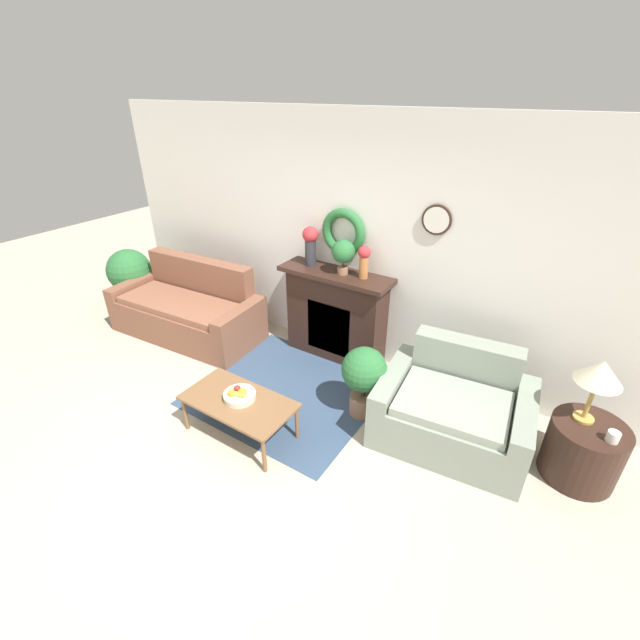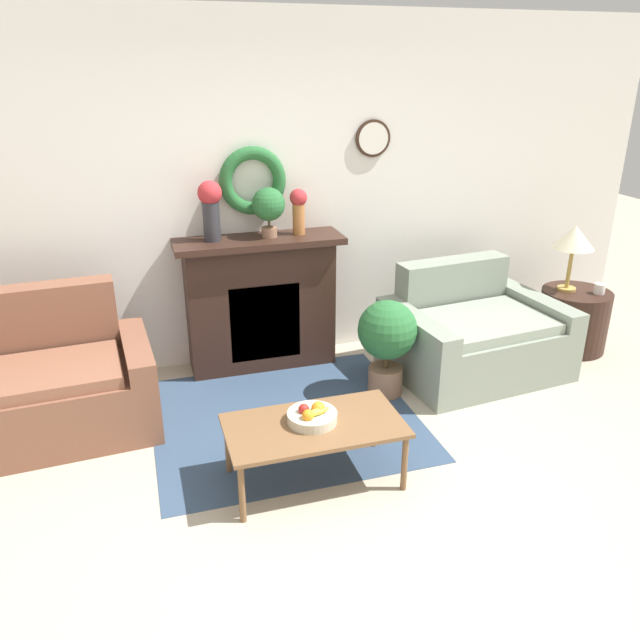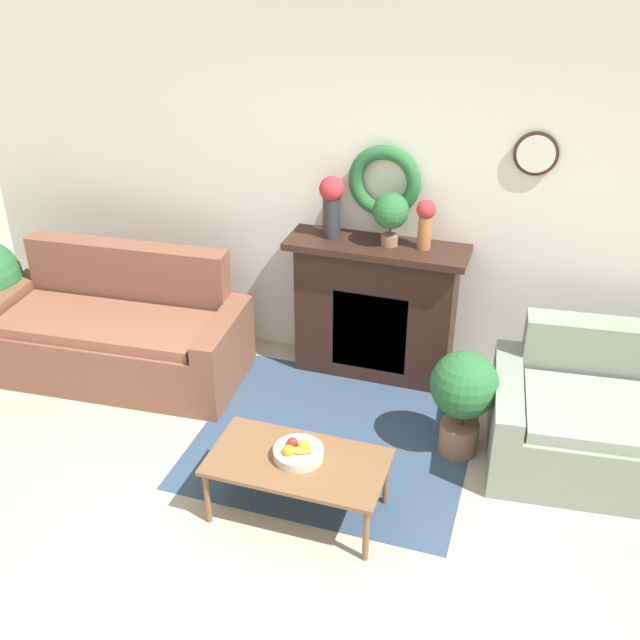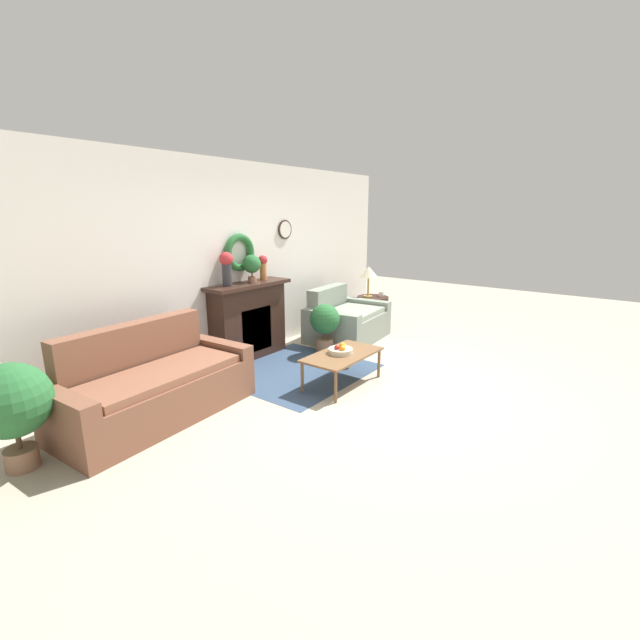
# 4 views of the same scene
# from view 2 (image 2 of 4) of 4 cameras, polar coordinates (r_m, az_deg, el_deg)

# --- Properties ---
(ground_plane) EXTENTS (16.00, 16.00, 0.00)m
(ground_plane) POSITION_cam_2_polar(r_m,az_deg,el_deg) (3.48, 3.93, -19.16)
(ground_plane) COLOR #ADA38E
(floor_rug) EXTENTS (1.80, 1.65, 0.01)m
(floor_rug) POSITION_cam_2_polar(r_m,az_deg,el_deg) (4.43, -3.24, -8.92)
(floor_rug) COLOR #334760
(floor_rug) RESTS_ON ground_plane
(wall_back) EXTENTS (6.80, 0.16, 2.70)m
(wall_back) POSITION_cam_2_polar(r_m,az_deg,el_deg) (4.98, -5.50, 11.28)
(wall_back) COLOR white
(wall_back) RESTS_ON ground_plane
(fireplace) EXTENTS (1.29, 0.41, 1.08)m
(fireplace) POSITION_cam_2_polar(r_m,az_deg,el_deg) (4.99, -5.45, 1.62)
(fireplace) COLOR #331E16
(fireplace) RESTS_ON ground_plane
(loveseat_right) EXTENTS (1.39, 1.10, 0.83)m
(loveseat_right) POSITION_cam_2_polar(r_m,az_deg,el_deg) (5.13, 13.81, -1.34)
(loveseat_right) COLOR gray
(loveseat_right) RESTS_ON ground_plane
(coffee_table) EXTENTS (1.02, 0.55, 0.39)m
(coffee_table) POSITION_cam_2_polar(r_m,az_deg,el_deg) (3.65, -0.54, -9.95)
(coffee_table) COLOR brown
(coffee_table) RESTS_ON ground_plane
(fruit_bowl) EXTENTS (0.29, 0.29, 0.12)m
(fruit_bowl) POSITION_cam_2_polar(r_m,az_deg,el_deg) (3.62, -0.71, -8.75)
(fruit_bowl) COLOR beige
(fruit_bowl) RESTS_ON coffee_table
(side_table_by_loveseat) EXTENTS (0.58, 0.58, 0.52)m
(side_table_by_loveseat) POSITION_cam_2_polar(r_m,az_deg,el_deg) (5.79, 22.12, 0.02)
(side_table_by_loveseat) COLOR #331E16
(side_table_by_loveseat) RESTS_ON ground_plane
(table_lamp) EXTENTS (0.34, 0.34, 0.56)m
(table_lamp) POSITION_cam_2_polar(r_m,az_deg,el_deg) (5.58, 22.22, 6.88)
(table_lamp) COLOR #B28E42
(table_lamp) RESTS_ON side_table_by_loveseat
(mug) EXTENTS (0.09, 0.09, 0.09)m
(mug) POSITION_cam_2_polar(r_m,az_deg,el_deg) (5.70, 24.19, 2.63)
(mug) COLOR silver
(mug) RESTS_ON side_table_by_loveseat
(vase_on_mantel_left) EXTENTS (0.18, 0.18, 0.45)m
(vase_on_mantel_left) POSITION_cam_2_polar(r_m,az_deg,el_deg) (4.72, -9.97, 10.23)
(vase_on_mantel_left) COLOR #2D2D33
(vase_on_mantel_left) RESTS_ON fireplace
(vase_on_mantel_right) EXTENTS (0.13, 0.13, 0.35)m
(vase_on_mantel_right) POSITION_cam_2_polar(r_m,az_deg,el_deg) (4.86, -1.98, 10.22)
(vase_on_mantel_right) COLOR #AD6B38
(vase_on_mantel_right) RESTS_ON fireplace
(potted_plant_on_mantel) EXTENTS (0.25, 0.25, 0.38)m
(potted_plant_on_mantel) POSITION_cam_2_polar(r_m,az_deg,el_deg) (4.78, -4.73, 10.35)
(potted_plant_on_mantel) COLOR #8E664C
(potted_plant_on_mantel) RESTS_ON fireplace
(potted_plant_floor_by_loveseat) EXTENTS (0.43, 0.43, 0.74)m
(potted_plant_floor_by_loveseat) POSITION_cam_2_polar(r_m,az_deg,el_deg) (4.56, 6.15, -1.59)
(potted_plant_floor_by_loveseat) COLOR #8E664C
(potted_plant_floor_by_loveseat) RESTS_ON ground_plane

